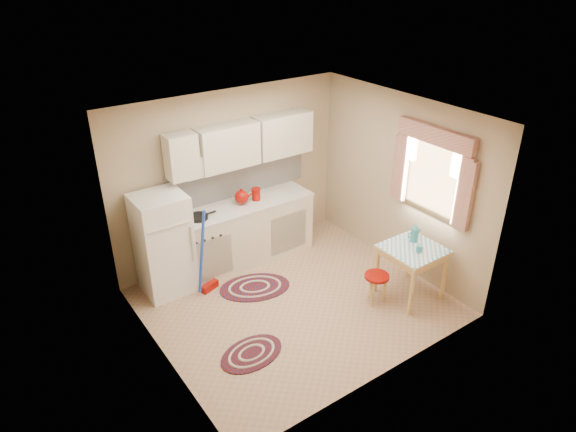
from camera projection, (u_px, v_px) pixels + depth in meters
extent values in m
plane|color=tan|center=(295.00, 302.00, 6.77)|extent=(3.60, 3.60, 0.00)
cube|color=silver|center=(296.00, 118.00, 5.62)|extent=(3.60, 3.20, 0.04)
cube|color=tan|center=(230.00, 176.00, 7.35)|extent=(3.60, 0.04, 2.50)
cube|color=tan|center=(391.00, 280.00, 5.03)|extent=(3.60, 0.04, 2.50)
cube|color=tan|center=(154.00, 265.00, 5.27)|extent=(0.04, 3.20, 2.50)
cube|color=tan|center=(400.00, 184.00, 7.11)|extent=(0.04, 3.20, 2.50)
cube|color=silver|center=(238.00, 178.00, 7.43)|extent=(2.25, 0.03, 0.55)
cube|color=silver|center=(242.00, 143.00, 7.06)|extent=(2.25, 0.33, 0.60)
cube|color=white|center=(433.00, 177.00, 6.56)|extent=(0.04, 0.85, 0.95)
cube|color=white|center=(164.00, 244.00, 6.73)|extent=(0.65, 0.60, 1.40)
cube|color=silver|center=(239.00, 235.00, 7.48)|extent=(2.25, 0.60, 0.88)
cube|color=silver|center=(238.00, 207.00, 7.26)|extent=(2.27, 0.62, 0.04)
cylinder|color=black|center=(198.00, 217.00, 6.88)|extent=(0.28, 0.28, 0.05)
cylinder|color=#940C05|center=(256.00, 195.00, 7.38)|extent=(0.14, 0.14, 0.16)
cube|color=#E3BD71|center=(410.00, 272.00, 6.76)|extent=(0.72, 0.72, 0.72)
cylinder|color=#940C05|center=(376.00, 289.00, 6.68)|extent=(0.40, 0.40, 0.42)
cylinder|color=teal|center=(419.00, 249.00, 6.49)|extent=(0.09, 0.09, 0.10)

